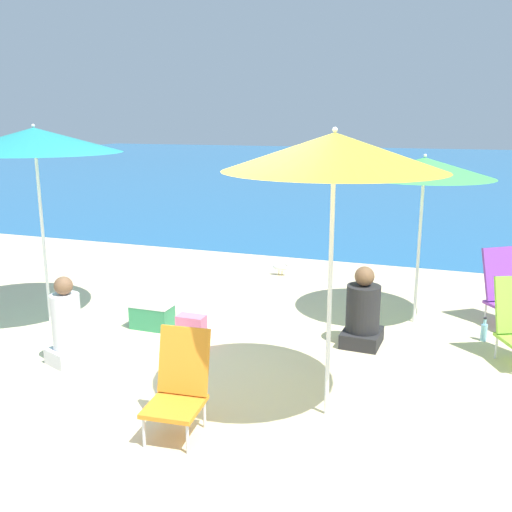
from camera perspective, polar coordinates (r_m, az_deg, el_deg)
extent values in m
plane|color=beige|center=(5.52, -6.36, -12.34)|extent=(60.00, 60.00, 0.00)
cube|color=#23669E|center=(29.66, 15.35, 8.47)|extent=(60.00, 40.00, 0.01)
cylinder|color=white|center=(4.59, 7.38, -4.26)|extent=(0.04, 0.04, 2.02)
cone|color=yellow|center=(4.38, 7.84, 10.27)|extent=(1.72, 1.72, 0.29)
sphere|color=white|center=(4.37, 7.91, 12.41)|extent=(0.04, 0.04, 0.04)
cylinder|color=white|center=(7.00, 15.95, 0.40)|extent=(0.04, 0.04, 1.75)
cone|color=#47B756|center=(6.86, 16.49, 8.47)|extent=(1.59, 1.59, 0.23)
sphere|color=white|center=(6.85, 16.56, 9.60)|extent=(0.04, 0.04, 0.04)
cylinder|color=white|center=(7.18, -20.49, 1.53)|extent=(0.04, 0.04, 2.03)
cone|color=teal|center=(7.04, -21.28, 10.75)|extent=(1.97, 1.97, 0.28)
sphere|color=white|center=(7.04, -21.40, 12.05)|extent=(0.04, 0.04, 0.04)
cylinder|color=silver|center=(6.41, 22.89, -8.42)|extent=(0.02, 0.02, 0.24)
cylinder|color=silver|center=(7.15, 23.71, -6.21)|extent=(0.02, 0.02, 0.25)
cylinder|color=silver|center=(7.41, 21.95, -5.35)|extent=(0.02, 0.02, 0.25)
cube|color=purple|center=(7.36, 24.18, -4.51)|extent=(0.64, 0.63, 0.04)
cube|color=purple|center=(7.43, 23.39, -1.59)|extent=(0.52, 0.45, 0.62)
cylinder|color=silver|center=(4.54, -11.16, -16.91)|extent=(0.02, 0.02, 0.24)
cylinder|color=silver|center=(4.42, -6.87, -17.68)|extent=(0.02, 0.02, 0.24)
cylinder|color=silver|center=(4.84, -9.20, -14.81)|extent=(0.02, 0.02, 0.24)
cylinder|color=silver|center=(4.72, -5.17, -15.44)|extent=(0.02, 0.02, 0.24)
cube|color=orange|center=(4.56, -8.16, -14.66)|extent=(0.45, 0.48, 0.04)
cube|color=orange|center=(4.62, -7.22, -10.32)|extent=(0.42, 0.19, 0.53)
cube|color=silver|center=(6.15, -18.18, -9.36)|extent=(0.43, 0.46, 0.16)
cylinder|color=silver|center=(6.03, -18.44, -6.21)|extent=(0.29, 0.29, 0.56)
sphere|color=brown|center=(5.91, -18.70, -2.83)|extent=(0.18, 0.18, 0.18)
cube|color=#262628|center=(6.39, 10.53, -8.00)|extent=(0.43, 0.49, 0.16)
cylinder|color=#262628|center=(6.28, 10.66, -5.16)|extent=(0.37, 0.37, 0.51)
sphere|color=brown|center=(6.17, 10.80, -2.00)|extent=(0.21, 0.21, 0.21)
cube|color=pink|center=(6.35, -6.48, -7.28)|extent=(0.31, 0.17, 0.31)
cube|color=pink|center=(6.28, -6.86, -8.11)|extent=(0.22, 0.03, 0.14)
cylinder|color=#8CCCEA|center=(6.86, 21.83, -7.12)|extent=(0.07, 0.07, 0.19)
cylinder|color=#8CCCEA|center=(6.82, 21.92, -6.11)|extent=(0.03, 0.03, 0.06)
cylinder|color=black|center=(6.81, 21.95, -5.79)|extent=(0.04, 0.04, 0.02)
cube|color=#338C59|center=(6.85, -10.34, -6.02)|extent=(0.47, 0.27, 0.27)
cube|color=white|center=(6.79, -10.40, -4.68)|extent=(0.49, 0.28, 0.07)
cylinder|color=gold|center=(9.00, 2.31, -1.71)|extent=(0.01, 0.01, 0.07)
cylinder|color=gold|center=(8.98, 2.61, -1.73)|extent=(0.01, 0.01, 0.07)
ellipsoid|color=white|center=(8.97, 2.47, -1.10)|extent=(0.26, 0.11, 0.13)
sphere|color=white|center=(8.92, 3.11, -0.80)|extent=(0.07, 0.07, 0.07)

